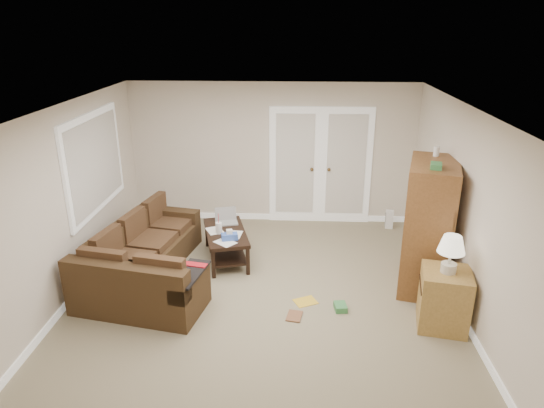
# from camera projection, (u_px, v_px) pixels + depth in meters

# --- Properties ---
(floor) EXTENTS (5.50, 5.50, 0.00)m
(floor) POSITION_uv_depth(u_px,v_px,m) (262.00, 298.00, 6.44)
(floor) COLOR gray
(floor) RESTS_ON ground
(ceiling) EXTENTS (5.00, 5.50, 0.02)m
(ceiling) POSITION_uv_depth(u_px,v_px,m) (261.00, 109.00, 5.55)
(ceiling) COLOR white
(ceiling) RESTS_ON wall_back
(wall_left) EXTENTS (0.02, 5.50, 2.50)m
(wall_left) POSITION_uv_depth(u_px,v_px,m) (64.00, 207.00, 6.11)
(wall_left) COLOR beige
(wall_left) RESTS_ON floor
(wall_right) EXTENTS (0.02, 5.50, 2.50)m
(wall_right) POSITION_uv_depth(u_px,v_px,m) (467.00, 215.00, 5.87)
(wall_right) COLOR beige
(wall_right) RESTS_ON floor
(wall_back) EXTENTS (5.00, 0.02, 2.50)m
(wall_back) POSITION_uv_depth(u_px,v_px,m) (272.00, 154.00, 8.56)
(wall_back) COLOR beige
(wall_back) RESTS_ON floor
(wall_front) EXTENTS (5.00, 0.02, 2.50)m
(wall_front) POSITION_uv_depth(u_px,v_px,m) (234.00, 353.00, 3.42)
(wall_front) COLOR beige
(wall_front) RESTS_ON floor
(baseboards) EXTENTS (5.00, 5.50, 0.10)m
(baseboards) POSITION_uv_depth(u_px,v_px,m) (262.00, 295.00, 6.42)
(baseboards) COLOR white
(baseboards) RESTS_ON floor
(french_doors) EXTENTS (1.80, 0.05, 2.13)m
(french_doors) POSITION_uv_depth(u_px,v_px,m) (320.00, 167.00, 8.57)
(french_doors) COLOR white
(french_doors) RESTS_ON floor
(window_left) EXTENTS (0.05, 1.92, 1.42)m
(window_left) POSITION_uv_depth(u_px,v_px,m) (95.00, 163.00, 6.94)
(window_left) COLOR white
(window_left) RESTS_ON wall_left
(sectional_sofa) EXTENTS (1.77, 2.74, 0.76)m
(sectional_sofa) POSITION_uv_depth(u_px,v_px,m) (144.00, 264.00, 6.69)
(sectional_sofa) COLOR #3F2B18
(sectional_sofa) RESTS_ON floor
(coffee_table) EXTENTS (0.86, 1.27, 0.79)m
(coffee_table) POSITION_uv_depth(u_px,v_px,m) (226.00, 243.00, 7.41)
(coffee_table) COLOR black
(coffee_table) RESTS_ON floor
(tv_armoire) EXTENTS (0.86, 1.22, 1.89)m
(tv_armoire) POSITION_uv_depth(u_px,v_px,m) (428.00, 225.00, 6.48)
(tv_armoire) COLOR brown
(tv_armoire) RESTS_ON floor
(side_cabinet) EXTENTS (0.65, 0.65, 1.18)m
(side_cabinet) POSITION_uv_depth(u_px,v_px,m) (445.00, 294.00, 5.72)
(side_cabinet) COLOR #A77F3D
(side_cabinet) RESTS_ON floor
(space_heater) EXTENTS (0.14, 0.13, 0.33)m
(space_heater) POSITION_uv_depth(u_px,v_px,m) (389.00, 219.00, 8.57)
(space_heater) COLOR white
(space_heater) RESTS_ON floor
(floor_magazine) EXTENTS (0.35, 0.32, 0.01)m
(floor_magazine) POSITION_uv_depth(u_px,v_px,m) (305.00, 301.00, 6.35)
(floor_magazine) COLOR gold
(floor_magazine) RESTS_ON floor
(floor_greenbox) EXTENTS (0.17, 0.21, 0.08)m
(floor_greenbox) POSITION_uv_depth(u_px,v_px,m) (340.00, 307.00, 6.16)
(floor_greenbox) COLOR #3B8245
(floor_greenbox) RESTS_ON floor
(floor_book) EXTENTS (0.22, 0.28, 0.02)m
(floor_book) POSITION_uv_depth(u_px,v_px,m) (287.00, 315.00, 6.05)
(floor_book) COLOR brown
(floor_book) RESTS_ON floor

